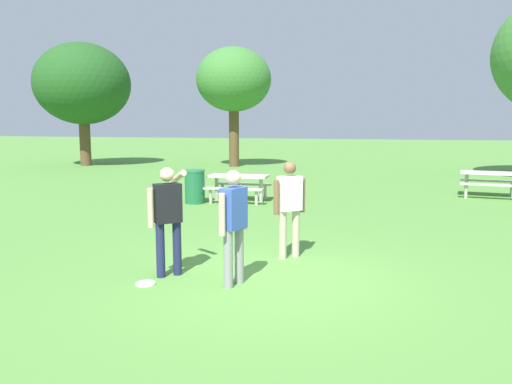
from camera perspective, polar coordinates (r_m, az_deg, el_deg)
name	(u,v)px	position (r m, az deg, el deg)	size (l,w,h in m)	color
ground_plane	(263,279)	(7.55, 0.85, -9.79)	(120.00, 120.00, 0.00)	#568E3D
person_thrower	(168,213)	(7.59, -9.97, -2.34)	(0.47, 0.84, 1.64)	#1E234C
person_catcher	(290,203)	(8.49, 3.82, -1.28)	(0.47, 0.44, 1.64)	#B7AD93
person_bystander	(234,220)	(7.04, -2.56, -3.19)	(0.34, 0.58, 1.64)	gray
frisbee	(146,284)	(7.47, -12.39, -10.09)	(0.28, 0.28, 0.03)	white
picnic_table_near	(239,182)	(14.57, -1.98, 1.12)	(1.73, 1.46, 0.77)	beige
picnic_table_far	(490,179)	(17.00, 24.97, 1.37)	(1.89, 1.65, 0.77)	beige
trash_can_beside_table	(195,186)	(14.35, -6.94, 0.64)	(0.59, 0.59, 0.96)	#1E663D
tree_tall_left	(82,84)	(27.95, -19.05, 11.46)	(4.88, 4.88, 6.30)	brown
tree_broad_center	(234,80)	(25.98, -2.54, 12.50)	(3.78, 3.78, 6.01)	brown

